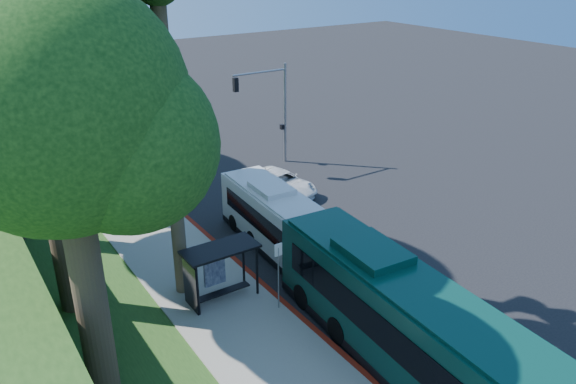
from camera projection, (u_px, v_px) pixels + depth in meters
ground at (313, 232)px, 30.27m from camera, size 140.00×140.00×0.00m
sidewalk at (188, 270)px, 26.54m from camera, size 4.50×70.00×0.12m
red_curb at (274, 294)px, 24.65m from camera, size 0.25×30.00×0.13m
grass_verge at (38, 260)px, 27.47m from camera, size 8.00×70.00×0.06m
bus_shelter at (214, 264)px, 23.68m from camera, size 3.20×1.51×2.55m
stop_sign_pole at (278, 267)px, 22.88m from camera, size 0.35×0.06×3.17m
traffic_signal_pole at (272, 103)px, 38.07m from camera, size 4.10×0.30×7.00m
tree_0 at (30, 37)px, 19.50m from camera, size 8.40×8.00×15.70m
tree_6 at (65, 121)px, 15.26m from camera, size 7.56×7.20×13.74m
white_bus at (289, 229)px, 27.12m from camera, size 2.97×11.03×3.25m
teal_bus at (405, 321)px, 19.85m from camera, size 3.68×13.31×3.92m
pickup at (282, 183)px, 34.79m from camera, size 3.02×5.24×1.37m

